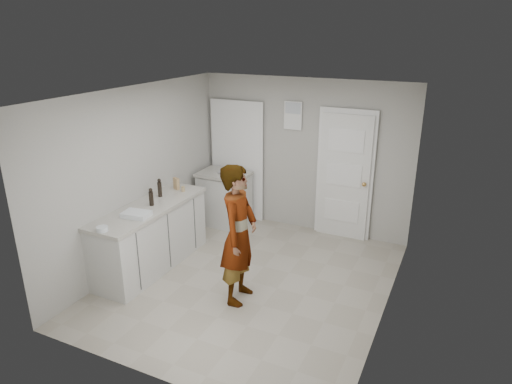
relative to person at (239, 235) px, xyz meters
The scene contains 12 objects.
ground 0.97m from the person, 96.45° to the left, with size 4.00×4.00×0.00m, color #9E9685.
room_shell 2.37m from the person, 95.33° to the left, with size 4.00×4.00×4.00m.
main_counter 1.57m from the person, behind, with size 0.64×1.96×0.93m.
side_counter 2.39m from the person, 123.55° to the left, with size 0.84×0.61×0.93m.
person is the anchor object (origin of this frame).
cake_mix_box 1.80m from the person, 148.78° to the left, with size 0.11×0.05×0.18m, color #9C754E.
spice_jar 1.65m from the person, 147.36° to the left, with size 0.05×0.05×0.08m, color tan.
oil_cruet_a 1.49m from the person, behind, with size 0.06×0.06×0.25m.
oil_cruet_b 1.68m from the person, 160.10° to the left, with size 0.06×0.06×0.27m.
baking_dish 1.41m from the person, behind, with size 0.37×0.28×0.06m.
egg_bowl 1.64m from the person, 154.80° to the right, with size 0.14×0.14×0.05m.
papers 2.31m from the person, 122.01° to the left, with size 0.24×0.31×0.01m, color white.
Camera 1 is at (2.36, -4.81, 3.23)m, focal length 32.00 mm.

